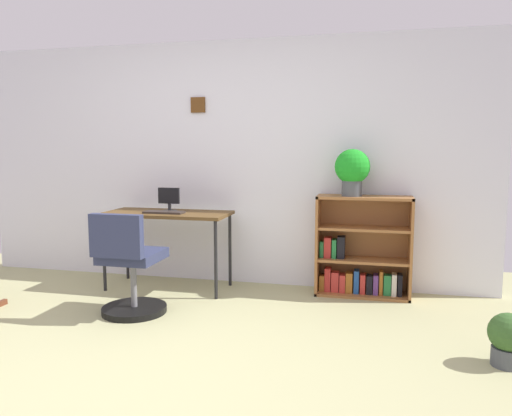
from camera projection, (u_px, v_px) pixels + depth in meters
name	position (u px, v px, depth m)	size (l,w,h in m)	color
ground_plane	(118.00, 373.00, 2.92)	(6.24, 6.24, 0.00)	tan
wall_back	(223.00, 163.00, 4.85)	(5.20, 0.12, 2.36)	silver
desk	(167.00, 218.00, 4.60)	(1.17, 0.52, 0.73)	brown
monitor	(169.00, 200.00, 4.62)	(0.21, 0.15, 0.23)	#262628
keyboard	(164.00, 212.00, 4.52)	(0.37, 0.14, 0.02)	#312924
office_chair	(130.00, 271.00, 3.89)	(0.52, 0.55, 0.84)	black
bookshelf_low	(361.00, 252.00, 4.44)	(0.84, 0.30, 0.91)	#966032
potted_plant_on_shelf	(352.00, 169.00, 4.32)	(0.31, 0.31, 0.42)	#474C51
potted_plant_floor	(508.00, 338.00, 2.99)	(0.24, 0.24, 0.33)	#474C51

